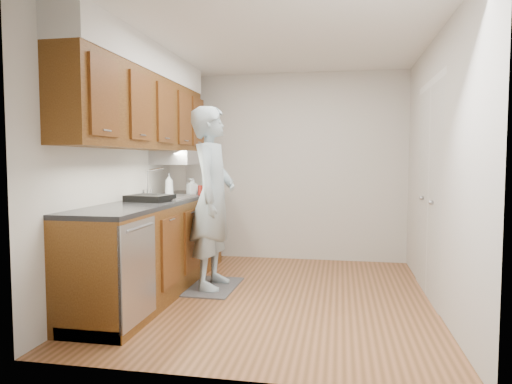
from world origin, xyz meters
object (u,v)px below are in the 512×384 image
at_px(soap_bottle_b, 191,186).
at_px(soap_bottle_c, 193,186).
at_px(person, 213,185).
at_px(soda_can, 201,190).
at_px(soap_bottle_a, 169,184).
at_px(dish_rack, 150,198).
at_px(steel_can, 189,188).

distance_m(soap_bottle_b, soap_bottle_c, 0.11).
xyz_separation_m(person, soda_can, (-0.28, 0.48, -0.08)).
distance_m(soap_bottle_a, dish_rack, 0.75).
bearing_deg(steel_can, dish_rack, -93.60).
xyz_separation_m(person, steel_can, (-0.46, 0.61, -0.07)).
xyz_separation_m(soda_can, steel_can, (-0.18, 0.13, 0.01)).
height_order(soap_bottle_c, dish_rack, soap_bottle_c).
height_order(soap_bottle_a, soap_bottle_b, soap_bottle_a).
bearing_deg(soap_bottle_c, soap_bottle_b, -78.77).
distance_m(soap_bottle_a, steel_can, 0.31).
height_order(person, soap_bottle_a, person).
bearing_deg(soda_can, person, -59.51).
bearing_deg(person, dish_rack, 127.26).
bearing_deg(soap_bottle_c, person, -56.29).
xyz_separation_m(steel_can, dish_rack, (-0.06, -1.00, -0.03)).
relative_size(soap_bottle_a, steel_can, 1.91).
bearing_deg(soap_bottle_c, steel_can, -122.33).
bearing_deg(soap_bottle_b, soda_can, -24.64).
distance_m(soda_can, dish_rack, 0.91).
height_order(soap_bottle_b, soda_can, soap_bottle_b).
xyz_separation_m(person, soap_bottle_b, (-0.41, 0.54, -0.05)).
distance_m(soap_bottle_b, steel_can, 0.09).
bearing_deg(soda_can, soap_bottle_c, 131.57).
distance_m(soap_bottle_b, dish_rack, 0.94).
relative_size(soap_bottle_a, soda_can, 2.27).
relative_size(soap_bottle_b, dish_rack, 0.47).
bearing_deg(soap_bottle_b, soap_bottle_a, -136.70).
relative_size(soap_bottle_c, steel_can, 1.41).
bearing_deg(person, soap_bottle_c, 34.48).
height_order(person, soap_bottle_c, person).
distance_m(soap_bottle_b, soda_can, 0.15).
distance_m(person, soap_bottle_b, 0.68).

